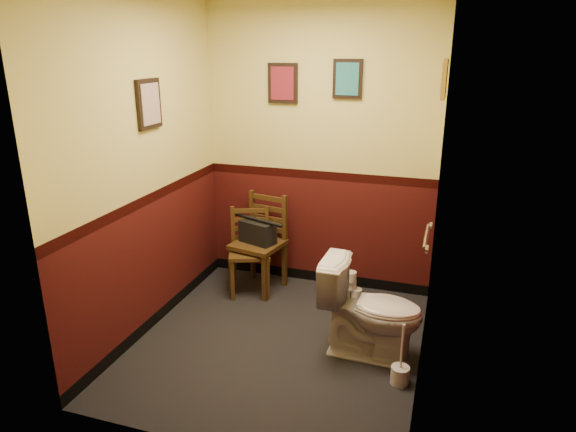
% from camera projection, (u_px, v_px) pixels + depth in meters
% --- Properties ---
extents(floor, '(2.20, 2.40, 0.00)m').
position_uv_depth(floor, '(279.00, 343.00, 4.14)').
color(floor, black).
rests_on(floor, ground).
extents(wall_back, '(2.20, 0.00, 2.70)m').
position_uv_depth(wall_back, '(319.00, 150.00, 4.80)').
color(wall_back, '#3F100E').
rests_on(wall_back, ground).
extents(wall_front, '(2.20, 0.00, 2.70)m').
position_uv_depth(wall_front, '(201.00, 236.00, 2.63)').
color(wall_front, '#3F100E').
rests_on(wall_front, ground).
extents(wall_left, '(0.00, 2.40, 2.70)m').
position_uv_depth(wall_left, '(145.00, 170.00, 4.03)').
color(wall_left, '#3F100E').
rests_on(wall_left, ground).
extents(wall_right, '(0.00, 2.40, 2.70)m').
position_uv_depth(wall_right, '(434.00, 193.00, 3.39)').
color(wall_right, '#3F100E').
rests_on(wall_right, ground).
extents(grab_bar, '(0.05, 0.56, 0.06)m').
position_uv_depth(grab_bar, '(427.00, 237.00, 3.75)').
color(grab_bar, silver).
rests_on(grab_bar, wall_right).
extents(framed_print_back_a, '(0.28, 0.04, 0.36)m').
position_uv_depth(framed_print_back_a, '(283.00, 83.00, 4.69)').
color(framed_print_back_a, black).
rests_on(framed_print_back_a, wall_back).
extents(framed_print_back_b, '(0.26, 0.04, 0.34)m').
position_uv_depth(framed_print_back_b, '(348.00, 79.00, 4.50)').
color(framed_print_back_b, black).
rests_on(framed_print_back_b, wall_back).
extents(framed_print_left, '(0.04, 0.30, 0.38)m').
position_uv_depth(framed_print_left, '(149.00, 104.00, 3.96)').
color(framed_print_left, black).
rests_on(framed_print_left, wall_left).
extents(framed_print_right, '(0.04, 0.34, 0.28)m').
position_uv_depth(framed_print_right, '(444.00, 79.00, 3.72)').
color(framed_print_right, olive).
rests_on(framed_print_right, wall_right).
extents(toilet, '(0.79, 0.46, 0.76)m').
position_uv_depth(toilet, '(371.00, 311.00, 3.87)').
color(toilet, white).
rests_on(toilet, floor).
extents(toilet_brush, '(0.13, 0.13, 0.47)m').
position_uv_depth(toilet_brush, '(400.00, 374.00, 3.62)').
color(toilet_brush, silver).
rests_on(toilet_brush, floor).
extents(chair_left, '(0.49, 0.49, 0.82)m').
position_uv_depth(chair_left, '(250.00, 251.00, 4.91)').
color(chair_left, '#543919').
rests_on(chair_left, floor).
extents(chair_right, '(0.51, 0.51, 0.93)m').
position_uv_depth(chair_right, '(260.00, 243.00, 4.95)').
color(chair_right, '#543919').
rests_on(chair_right, floor).
extents(handbag, '(0.37, 0.27, 0.25)m').
position_uv_depth(handbag, '(258.00, 232.00, 4.87)').
color(handbag, black).
rests_on(handbag, chair_right).
extents(tp_stack, '(0.21, 0.13, 0.27)m').
position_uv_depth(tp_stack, '(351.00, 287.00, 4.85)').
color(tp_stack, silver).
rests_on(tp_stack, floor).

